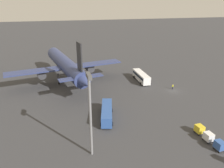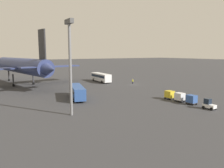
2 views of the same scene
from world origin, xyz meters
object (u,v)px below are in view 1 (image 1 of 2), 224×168
object	(u,v)px
worker_person	(173,87)
cargo_cart_blue	(220,145)
shuttle_bus_near	(141,76)
cargo_cart_yellow	(199,129)
cargo_cart_white	(209,137)
airplane	(66,65)
shuttle_bus_far	(107,112)

from	to	relation	value
worker_person	cargo_cart_blue	bearing A→B (deg)	166.08
shuttle_bus_near	cargo_cart_yellow	bearing A→B (deg)	-179.00
shuttle_bus_near	cargo_cart_white	size ratio (longest dim) A/B	5.94
cargo_cart_white	worker_person	bearing A→B (deg)	-15.71
cargo_cart_white	cargo_cart_yellow	world-z (taller)	same
airplane	cargo_cart_blue	world-z (taller)	airplane
shuttle_bus_near	shuttle_bus_far	size ratio (longest dim) A/B	1.06
shuttle_bus_near	shuttle_bus_far	bearing A→B (deg)	143.13
shuttle_bus_far	worker_person	distance (m)	29.99
airplane	cargo_cart_blue	distance (m)	56.35
shuttle_bus_near	worker_person	size ratio (longest dim) A/B	7.05
cargo_cart_blue	shuttle_bus_far	bearing A→B (deg)	45.42
shuttle_bus_near	cargo_cart_white	world-z (taller)	shuttle_bus_near
airplane	worker_person	size ratio (longest dim) A/B	28.16
cargo_cart_yellow	cargo_cart_white	bearing A→B (deg)	179.70
cargo_cart_yellow	shuttle_bus_far	bearing A→B (deg)	56.63
shuttle_bus_far	shuttle_bus_near	bearing A→B (deg)	-24.21
shuttle_bus_far	cargo_cart_blue	bearing A→B (deg)	-119.74
shuttle_bus_far	cargo_cart_blue	world-z (taller)	shuttle_bus_far
worker_person	cargo_cart_white	size ratio (longest dim) A/B	0.84
cargo_cart_white	cargo_cart_yellow	xyz separation A→B (m)	(3.14, -0.02, 0.00)
airplane	cargo_cart_blue	xyz separation A→B (m)	(-49.36, -26.63, -5.42)
cargo_cart_blue	cargo_cart_white	bearing A→B (deg)	3.46
shuttle_bus_far	cargo_cart_yellow	bearing A→B (deg)	-108.54
airplane	shuttle_bus_far	bearing A→B (deg)	-176.31
shuttle_bus_far	cargo_cart_white	world-z (taller)	shuttle_bus_far
worker_person	cargo_cart_yellow	distance (m)	27.00
cargo_cart_blue	airplane	bearing A→B (deg)	28.34
shuttle_bus_far	cargo_cart_yellow	world-z (taller)	shuttle_bus_far
shuttle_bus_near	worker_person	xyz separation A→B (m)	(-10.51, -7.36, -1.08)
shuttle_bus_far	worker_person	size ratio (longest dim) A/B	6.67
worker_person	cargo_cart_yellow	size ratio (longest dim) A/B	0.84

